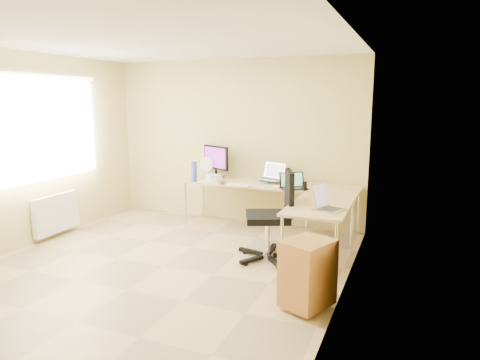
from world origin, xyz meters
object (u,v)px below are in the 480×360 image
at_px(desk_fan, 208,168).
at_px(office_chair, 268,220).
at_px(laptop_return, 329,200).
at_px(cabinet, 308,273).
at_px(keyboard, 239,185).
at_px(water_bottle, 194,172).
at_px(desk_main, 269,207).
at_px(laptop_center, 271,172).
at_px(mug, 213,178).
at_px(desk_return, 320,233).
at_px(monitor, 216,161).
at_px(laptop_black, 294,181).

xyz_separation_m(desk_fan, office_chair, (1.48, -1.34, -0.38)).
relative_size(laptop_return, cabinet, 0.58).
distance_m(keyboard, laptop_return, 1.79).
relative_size(water_bottle, laptop_return, 0.86).
bearing_deg(desk_main, cabinet, -63.50).
relative_size(laptop_center, desk_fan, 1.27).
bearing_deg(mug, laptop_center, 12.90).
relative_size(desk_return, laptop_center, 3.46).
relative_size(desk_main, water_bottle, 8.50).
xyz_separation_m(monitor, laptop_black, (1.42, -0.45, -0.14)).
distance_m(desk_main, desk_return, 1.40).
xyz_separation_m(desk_main, monitor, (-0.98, 0.20, 0.62)).
relative_size(desk_return, laptop_black, 3.58).
distance_m(laptop_black, desk_fan, 1.63).
xyz_separation_m(monitor, water_bottle, (-0.13, -0.50, -0.10)).
bearing_deg(laptop_black, cabinet, -108.31).
bearing_deg(laptop_return, desk_return, 48.80).
bearing_deg(desk_main, monitor, 168.47).
bearing_deg(laptop_black, monitor, 125.26).
height_order(desk_main, cabinet, desk_main).
height_order(desk_main, monitor, monitor).
distance_m(desk_main, monitor, 1.18).
xyz_separation_m(keyboard, mug, (-0.51, 0.18, 0.04)).
bearing_deg(water_bottle, office_chair, -30.17).
relative_size(desk_return, water_bottle, 4.17).
distance_m(monitor, mug, 0.39).
xyz_separation_m(desk_main, cabinet, (1.13, -2.26, -0.01)).
relative_size(keyboard, office_chair, 0.33).
xyz_separation_m(laptop_black, keyboard, (-0.82, -0.05, -0.11)).
height_order(desk_main, laptop_return, laptop_return).
relative_size(monitor, laptop_center, 1.59).
bearing_deg(laptop_black, keyboard, 146.21).
relative_size(desk_main, office_chair, 2.34).
relative_size(desk_return, cabinet, 2.05).
bearing_deg(desk_main, office_chair, -72.78).
bearing_deg(desk_return, laptop_black, 125.53).
height_order(water_bottle, laptop_return, water_bottle).
xyz_separation_m(desk_main, mug, (-0.89, -0.12, 0.41)).
distance_m(desk_fan, cabinet, 3.37).
bearing_deg(laptop_return, cabinet, -160.54).
relative_size(water_bottle, office_chair, 0.28).
bearing_deg(monitor, water_bottle, -77.04).
distance_m(mug, office_chair, 1.65).
bearing_deg(laptop_center, laptop_return, -29.96).
height_order(desk_return, water_bottle, water_bottle).
height_order(desk_return, desk_fan, desk_fan).
distance_m(desk_return, desk_fan, 2.47).
bearing_deg(cabinet, mug, 156.64).
relative_size(desk_return, monitor, 2.17).
xyz_separation_m(desk_return, keyboard, (-1.35, 0.70, 0.37)).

